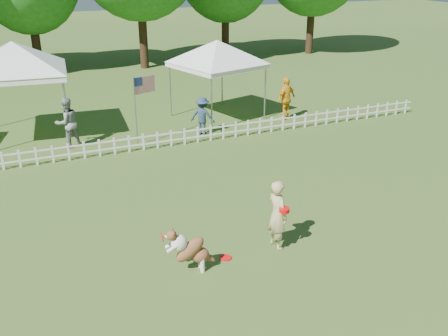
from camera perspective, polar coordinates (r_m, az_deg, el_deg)
name	(u,v)px	position (r m, az deg, el deg)	size (l,w,h in m)	color
ground	(252,243)	(11.77, 3.24, -8.52)	(120.00, 120.00, 0.00)	#2F521A
picket_fence	(164,139)	(17.60, -6.85, 3.29)	(22.00, 0.08, 0.60)	white
handler	(277,215)	(11.27, 6.12, -5.33)	(0.60, 0.39, 1.65)	tan
dog	(191,250)	(10.52, -3.82, -9.28)	(1.03, 0.34, 1.06)	brown
frisbee_on_turf	(226,258)	(11.19, 0.20, -10.22)	(0.26, 0.26, 0.02)	red
canopy_tent_left	(19,92)	(19.49, -22.35, 8.02)	(3.33, 3.33, 3.44)	white
canopy_tent_right	(217,81)	(20.62, -0.78, 9.95)	(3.01, 3.01, 3.11)	white
flag_pole	(136,112)	(17.62, -10.07, 6.30)	(0.95, 0.10, 2.46)	gray
spectator_a	(67,123)	(18.20, -17.49, 4.97)	(0.86, 0.67, 1.76)	gray
spectator_b	(202,116)	(18.72, -2.48, 5.96)	(0.93, 0.53, 1.44)	#23354C
spectator_c	(286,99)	(20.67, 7.11, 7.88)	(1.03, 0.43, 1.75)	gold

